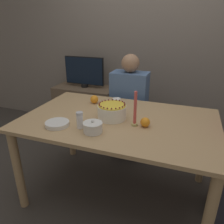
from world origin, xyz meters
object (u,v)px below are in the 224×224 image
(cake, at_px, (112,112))
(person_man_blue_shirt, at_px, (129,114))
(sugar_bowl, at_px, (93,127))
(tv_monitor, at_px, (84,72))
(sugar_shaker, at_px, (80,120))
(candle, at_px, (135,112))

(cake, relative_size, person_man_blue_shirt, 0.20)
(sugar_bowl, bearing_deg, tv_monitor, 118.73)
(sugar_shaker, bearing_deg, candle, 26.12)
(cake, distance_m, sugar_bowl, 0.28)
(sugar_bowl, distance_m, person_man_blue_shirt, 1.03)
(sugar_shaker, xyz_separation_m, person_man_blue_shirt, (0.12, 0.96, -0.32))
(cake, relative_size, sugar_bowl, 1.66)
(sugar_bowl, bearing_deg, sugar_shaker, 167.17)
(person_man_blue_shirt, bearing_deg, cake, 93.94)
(cake, bearing_deg, sugar_shaker, -123.57)
(sugar_shaker, bearing_deg, sugar_bowl, -12.83)
(candle, bearing_deg, sugar_bowl, -140.64)
(cake, bearing_deg, tv_monitor, 125.77)
(tv_monitor, bearing_deg, person_man_blue_shirt, -29.42)
(sugar_shaker, bearing_deg, cake, 56.43)
(cake, relative_size, tv_monitor, 0.41)
(cake, xyz_separation_m, tv_monitor, (-0.83, 1.15, 0.04))
(tv_monitor, bearing_deg, candle, -49.53)
(candle, bearing_deg, tv_monitor, 130.47)
(cake, bearing_deg, candle, -17.41)
(sugar_bowl, distance_m, candle, 0.34)
(sugar_shaker, distance_m, person_man_blue_shirt, 1.02)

